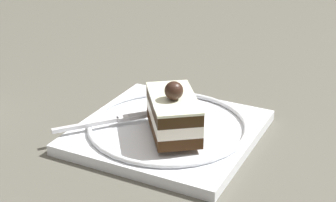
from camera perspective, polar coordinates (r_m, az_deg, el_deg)
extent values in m
plane|color=#514F45|center=(0.65, -2.09, -4.79)|extent=(2.40, 2.40, 0.00)
cube|color=white|center=(0.66, 0.00, -3.43)|extent=(0.24, 0.24, 0.01)
torus|color=white|center=(0.66, 0.00, -2.65)|extent=(0.23, 0.23, 0.01)
cube|color=#321C0A|center=(0.63, 0.59, -2.78)|extent=(0.10, 0.11, 0.01)
cube|color=white|center=(0.62, 0.60, -1.59)|extent=(0.10, 0.11, 0.01)
cube|color=black|center=(0.62, 0.61, -0.38)|extent=(0.10, 0.11, 0.01)
cube|color=#EBF1CE|center=(0.61, 0.61, 0.36)|extent=(0.10, 0.11, 0.00)
sphere|color=black|center=(0.60, 0.72, 1.23)|extent=(0.02, 0.02, 0.02)
cube|color=silver|center=(0.65, -9.13, -2.66)|extent=(0.07, 0.06, 0.00)
cube|color=silver|center=(0.66, -5.05, -1.93)|extent=(0.02, 0.02, 0.00)
cube|color=silver|center=(0.66, -3.04, -1.76)|extent=(0.02, 0.02, 0.00)
cube|color=silver|center=(0.67, -3.14, -1.65)|extent=(0.02, 0.02, 0.00)
cube|color=silver|center=(0.67, -3.24, -1.53)|extent=(0.02, 0.02, 0.00)
cube|color=silver|center=(0.67, -3.34, -1.42)|extent=(0.02, 0.02, 0.00)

